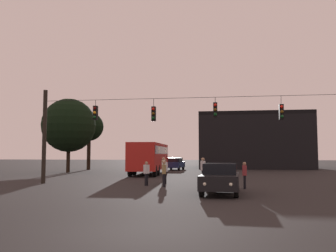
{
  "coord_description": "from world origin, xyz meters",
  "views": [
    {
      "loc": [
        2.26,
        -8.78,
        2.0
      ],
      "look_at": [
        -1.19,
        14.56,
        3.85
      ],
      "focal_mm": 38.06,
      "sensor_mm": 36.0,
      "label": 1
    }
  ],
  "objects_px": {
    "city_bus": "(150,155)",
    "pedestrian_near_bus": "(163,168)",
    "car_near_right": "(220,178)",
    "pedestrian_trailing": "(245,174)",
    "pedestrian_crossing_center": "(146,172)",
    "pedestrian_crossing_right": "(164,172)",
    "car_far_left": "(175,164)",
    "pedestrian_crossing_left": "(203,169)",
    "pedestrian_far_side": "(165,170)",
    "tree_behind_building": "(89,127)",
    "tree_left_silhouette": "(69,125)"
  },
  "relations": [
    {
      "from": "pedestrian_crossing_left",
      "to": "pedestrian_crossing_center",
      "type": "distance_m",
      "value": 4.31
    },
    {
      "from": "pedestrian_crossing_center",
      "to": "pedestrian_crossing_right",
      "type": "xyz_separation_m",
      "value": [
        1.25,
        -0.72,
        0.03
      ]
    },
    {
      "from": "city_bus",
      "to": "pedestrian_near_bus",
      "type": "bearing_deg",
      "value": -73.57
    },
    {
      "from": "car_near_right",
      "to": "pedestrian_trailing",
      "type": "distance_m",
      "value": 3.18
    },
    {
      "from": "city_bus",
      "to": "pedestrian_crossing_right",
      "type": "bearing_deg",
      "value": -75.04
    },
    {
      "from": "car_far_left",
      "to": "pedestrian_crossing_left",
      "type": "bearing_deg",
      "value": -77.06
    },
    {
      "from": "tree_left_silhouette",
      "to": "pedestrian_near_bus",
      "type": "bearing_deg",
      "value": -43.93
    },
    {
      "from": "car_near_right",
      "to": "tree_left_silhouette",
      "type": "relative_size",
      "value": 0.55
    },
    {
      "from": "pedestrian_crossing_left",
      "to": "tree_behind_building",
      "type": "relative_size",
      "value": 0.24
    },
    {
      "from": "car_far_left",
      "to": "pedestrian_crossing_right",
      "type": "bearing_deg",
      "value": -84.35
    },
    {
      "from": "pedestrian_crossing_left",
      "to": "city_bus",
      "type": "bearing_deg",
      "value": 119.83
    },
    {
      "from": "city_bus",
      "to": "pedestrian_crossing_center",
      "type": "xyz_separation_m",
      "value": [
        2.32,
        -12.64,
        -1.02
      ]
    },
    {
      "from": "car_near_right",
      "to": "pedestrian_far_side",
      "type": "distance_m",
      "value": 6.37
    },
    {
      "from": "pedestrian_far_side",
      "to": "car_far_left",
      "type": "bearing_deg",
      "value": 95.48
    },
    {
      "from": "pedestrian_trailing",
      "to": "tree_left_silhouette",
      "type": "distance_m",
      "value": 23.68
    },
    {
      "from": "pedestrian_crossing_center",
      "to": "pedestrian_crossing_left",
      "type": "bearing_deg",
      "value": 36.63
    },
    {
      "from": "city_bus",
      "to": "car_near_right",
      "type": "relative_size",
      "value": 2.51
    },
    {
      "from": "pedestrian_crossing_left",
      "to": "pedestrian_crossing_right",
      "type": "bearing_deg",
      "value": -123.88
    },
    {
      "from": "car_near_right",
      "to": "pedestrian_near_bus",
      "type": "xyz_separation_m",
      "value": [
        -3.92,
        6.37,
        0.21
      ]
    },
    {
      "from": "car_near_right",
      "to": "pedestrian_crossing_center",
      "type": "distance_m",
      "value": 6.19
    },
    {
      "from": "car_far_left",
      "to": "pedestrian_near_bus",
      "type": "bearing_deg",
      "value": -84.99
    },
    {
      "from": "pedestrian_near_bus",
      "to": "pedestrian_crossing_right",
      "type": "bearing_deg",
      "value": -80.22
    },
    {
      "from": "car_far_left",
      "to": "pedestrian_crossing_right",
      "type": "distance_m",
      "value": 22.73
    },
    {
      "from": "pedestrian_crossing_center",
      "to": "tree_behind_building",
      "type": "bearing_deg",
      "value": 119.55
    },
    {
      "from": "car_near_right",
      "to": "pedestrian_trailing",
      "type": "relative_size",
      "value": 2.88
    },
    {
      "from": "car_near_right",
      "to": "pedestrian_near_bus",
      "type": "bearing_deg",
      "value": 121.6
    },
    {
      "from": "pedestrian_crossing_right",
      "to": "pedestrian_near_bus",
      "type": "relative_size",
      "value": 0.9
    },
    {
      "from": "car_far_left",
      "to": "pedestrian_trailing",
      "type": "relative_size",
      "value": 2.9
    },
    {
      "from": "city_bus",
      "to": "pedestrian_crossing_right",
      "type": "distance_m",
      "value": 13.86
    },
    {
      "from": "car_far_left",
      "to": "pedestrian_near_bus",
      "type": "relative_size",
      "value": 2.53
    },
    {
      "from": "car_far_left",
      "to": "pedestrian_crossing_center",
      "type": "bearing_deg",
      "value": -87.42
    },
    {
      "from": "car_near_right",
      "to": "pedestrian_far_side",
      "type": "relative_size",
      "value": 2.64
    },
    {
      "from": "car_near_right",
      "to": "pedestrian_crossing_left",
      "type": "bearing_deg",
      "value": 100.2
    },
    {
      "from": "pedestrian_crossing_left",
      "to": "tree_left_silhouette",
      "type": "xyz_separation_m",
      "value": [
        -14.99,
        11.54,
        4.08
      ]
    },
    {
      "from": "pedestrian_trailing",
      "to": "tree_behind_building",
      "type": "xyz_separation_m",
      "value": [
        -17.86,
        22.08,
        4.54
      ]
    },
    {
      "from": "city_bus",
      "to": "pedestrian_near_bus",
      "type": "relative_size",
      "value": 6.31
    },
    {
      "from": "car_far_left",
      "to": "pedestrian_trailing",
      "type": "xyz_separation_m",
      "value": [
        7.01,
        -23.11,
        0.06
      ]
    },
    {
      "from": "pedestrian_near_bus",
      "to": "pedestrian_trailing",
      "type": "height_order",
      "value": "pedestrian_near_bus"
    },
    {
      "from": "car_near_right",
      "to": "pedestrian_near_bus",
      "type": "height_order",
      "value": "pedestrian_near_bus"
    },
    {
      "from": "pedestrian_trailing",
      "to": "tree_behind_building",
      "type": "relative_size",
      "value": 0.21
    },
    {
      "from": "car_near_right",
      "to": "pedestrian_crossing_right",
      "type": "bearing_deg",
      "value": 135.33
    },
    {
      "from": "pedestrian_crossing_center",
      "to": "pedestrian_trailing",
      "type": "distance_m",
      "value": 6.14
    },
    {
      "from": "pedestrian_crossing_left",
      "to": "pedestrian_trailing",
      "type": "relative_size",
      "value": 1.13
    },
    {
      "from": "pedestrian_far_side",
      "to": "tree_left_silhouette",
      "type": "bearing_deg",
      "value": 134.05
    },
    {
      "from": "car_near_right",
      "to": "pedestrian_crossing_left",
      "type": "distance_m",
      "value": 6.76
    },
    {
      "from": "pedestrian_trailing",
      "to": "tree_behind_building",
      "type": "distance_m",
      "value": 28.76
    },
    {
      "from": "car_far_left",
      "to": "city_bus",
      "type": "bearing_deg",
      "value": -98.18
    },
    {
      "from": "pedestrian_far_side",
      "to": "pedestrian_crossing_left",
      "type": "bearing_deg",
      "value": 30.15
    },
    {
      "from": "pedestrian_crossing_left",
      "to": "pedestrian_near_bus",
      "type": "distance_m",
      "value": 2.74
    },
    {
      "from": "car_near_right",
      "to": "pedestrian_crossing_left",
      "type": "xyz_separation_m",
      "value": [
        -1.2,
        6.65,
        0.19
      ]
    }
  ]
}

